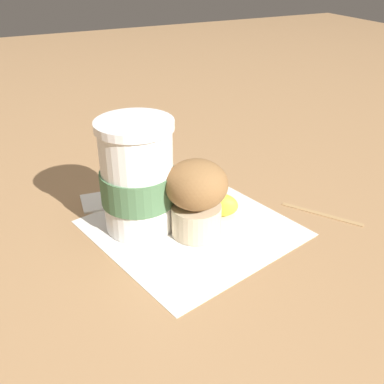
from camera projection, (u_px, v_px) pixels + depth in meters
ground_plane at (192, 228)px, 0.57m from camera, size 3.00×3.00×0.00m
paper_napkin at (192, 228)px, 0.57m from camera, size 0.27×0.27×0.00m
coffee_cup at (138, 178)px, 0.55m from camera, size 0.09×0.09×0.14m
muffin at (194, 196)px, 0.54m from camera, size 0.08×0.08×0.10m
banana at (187, 211)px, 0.58m from camera, size 0.15×0.06×0.03m
sugar_packet at (93, 201)px, 0.63m from camera, size 0.04×0.05×0.01m
wooden_stirrer at (321, 214)px, 0.60m from camera, size 0.07×0.10×0.00m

